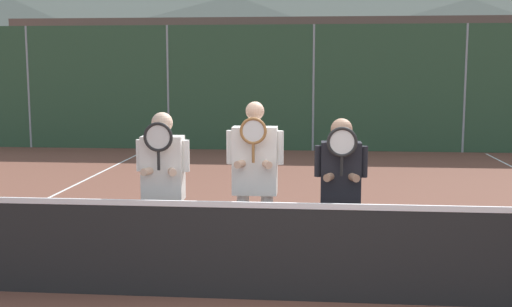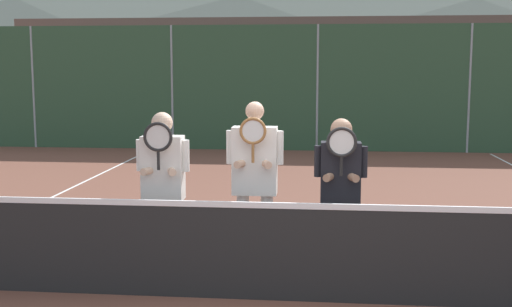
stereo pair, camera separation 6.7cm
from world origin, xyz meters
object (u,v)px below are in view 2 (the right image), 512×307
Objects in this scene: car_far_left at (94,109)px; player_center_right at (340,187)px; car_left_of_center at (256,110)px; player_center_left at (255,176)px; player_leftmost at (163,180)px; car_center at (419,111)px.

player_center_right is at bearing -60.87° from car_far_left.
car_far_left is (-7.32, 13.14, -0.08)m from player_center_right.
player_center_right is 0.41× the size of car_left_of_center.
car_far_left is at bearing 116.29° from player_center_left.
player_leftmost is at bearing -88.26° from car_left_of_center.
player_center_left is 0.89m from player_center_right.
player_leftmost is 1.03× the size of player_center_right.
player_center_left is 1.09× the size of player_center_right.
player_center_left is at bearing -84.27° from car_left_of_center.
player_leftmost is 0.94× the size of player_center_left.
player_leftmost is 14.26m from car_far_left.
car_far_left reaches higher than car_center.
player_center_right is 0.40× the size of car_far_left.
player_center_right is at bearing -6.98° from player_center_left.
player_center_left is 0.45× the size of car_left_of_center.
car_center is (3.63, 13.21, -0.19)m from player_center_left.
player_center_left is at bearing 173.02° from player_center_right.
car_left_of_center is at bearing 99.34° from player_center_right.
player_center_right is (0.88, -0.11, -0.08)m from player_center_left.
car_center is at bearing 74.63° from player_center_left.
car_far_left is (-6.44, 13.03, -0.16)m from player_center_left.
car_far_left is at bearing 112.66° from player_leftmost.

